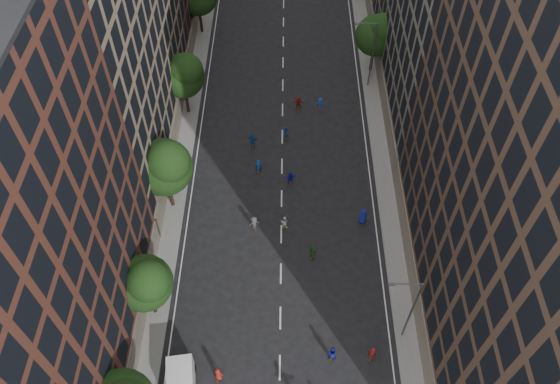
{
  "coord_description": "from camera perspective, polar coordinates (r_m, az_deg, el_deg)",
  "views": [
    {
      "loc": [
        0.19,
        -8.04,
        44.89
      ],
      "look_at": [
        -0.16,
        26.26,
        2.0
      ],
      "focal_mm": 35.0,
      "sensor_mm": 36.0,
      "label": 1
    }
  ],
  "objects": [
    {
      "name": "tree_left_3",
      "position": [
        62.82,
        -10.05,
        12.02
      ],
      "size": [
        5.0,
        5.0,
        8.58
      ],
      "color": "black",
      "rests_on": "ground"
    },
    {
      "name": "skater_9",
      "position": [
        54.1,
        -2.71,
        -3.28
      ],
      "size": [
        1.21,
        0.95,
        1.64
      ],
      "primitive_type": "imported",
      "rotation": [
        0.0,
        0.0,
        3.51
      ],
      "color": "#47484D",
      "rests_on": "ground"
    },
    {
      "name": "sidewalk_left",
      "position": [
        72.4,
        -9.46,
        12.34
      ],
      "size": [
        4.0,
        105.0,
        0.15
      ],
      "primitive_type": "cube",
      "color": "slate",
      "rests_on": "ground"
    },
    {
      "name": "tree_left_2",
      "position": [
        52.51,
        -11.92,
        2.7
      ],
      "size": [
        5.6,
        5.6,
        9.45
      ],
      "color": "black",
      "rests_on": "ground"
    },
    {
      "name": "skater_14",
      "position": [
        62.25,
        0.57,
        6.2
      ],
      "size": [
        0.84,
        0.72,
        1.53
      ],
      "primitive_type": "imported",
      "rotation": [
        0.0,
        0.0,
        3.35
      ],
      "color": "#154FAB",
      "rests_on": "ground"
    },
    {
      "name": "streetlamp_far",
      "position": [
        67.04,
        9.5,
        14.27
      ],
      "size": [
        2.64,
        0.22,
        9.06
      ],
      "color": "#595B60",
      "rests_on": "ground"
    },
    {
      "name": "skater_2",
      "position": [
        47.75,
        5.44,
        -16.4
      ],
      "size": [
        1.0,
        0.88,
        1.72
      ],
      "primitive_type": "imported",
      "rotation": [
        0.0,
        0.0,
        2.82
      ],
      "color": "#1418A2",
      "rests_on": "ground"
    },
    {
      "name": "sidewalk_right",
      "position": [
        72.34,
        10.08,
        12.2
      ],
      "size": [
        4.0,
        105.0,
        0.15
      ],
      "primitive_type": "cube",
      "color": "slate",
      "rests_on": "ground"
    },
    {
      "name": "skater_7",
      "position": [
        48.13,
        9.61,
        -16.24
      ],
      "size": [
        0.77,
        0.65,
        1.8
      ],
      "primitive_type": "imported",
      "rotation": [
        0.0,
        0.0,
        2.75
      ],
      "color": "maroon",
      "rests_on": "ground"
    },
    {
      "name": "skater_11",
      "position": [
        57.74,
        1.08,
        1.47
      ],
      "size": [
        1.46,
        0.78,
        1.5
      ],
      "primitive_type": "imported",
      "rotation": [
        0.0,
        0.0,
        3.4
      ],
      "color": "#1E17BD",
      "rests_on": "ground"
    },
    {
      "name": "streetlamp_near",
      "position": [
        45.64,
        13.43,
        -11.68
      ],
      "size": [
        2.64,
        0.22,
        9.06
      ],
      "color": "#595B60",
      "rests_on": "ground"
    },
    {
      "name": "skater_13",
      "position": [
        58.56,
        -2.28,
        2.67
      ],
      "size": [
        0.75,
        0.55,
        1.91
      ],
      "primitive_type": "imported",
      "rotation": [
        0.0,
        0.0,
        3.29
      ],
      "color": "#134EA2",
      "rests_on": "ground"
    },
    {
      "name": "skater_17",
      "position": [
        65.82,
        1.94,
        9.28
      ],
      "size": [
        1.54,
        0.56,
        1.63
      ],
      "primitive_type": "imported",
      "rotation": [
        0.0,
        0.0,
        3.09
      ],
      "color": "#AE2B1D",
      "rests_on": "ground"
    },
    {
      "name": "tree_left_1",
      "position": [
        46.4,
        -13.88,
        -9.15
      ],
      "size": [
        4.8,
        4.8,
        8.21
      ],
      "color": "black",
      "rests_on": "ground"
    },
    {
      "name": "ground",
      "position": [
        65.75,
        0.26,
        8.29
      ],
      "size": [
        240.0,
        240.0,
        0.0
      ],
      "primitive_type": "plane",
      "color": "black",
      "rests_on": "ground"
    },
    {
      "name": "skater_10",
      "position": [
        52.26,
        3.44,
        -6.27
      ],
      "size": [
        1.05,
        0.69,
        1.66
      ],
      "primitive_type": "imported",
      "rotation": [
        0.0,
        0.0,
        2.82
      ],
      "color": "#1E6421",
      "rests_on": "ground"
    },
    {
      "name": "skater_8",
      "position": [
        54.14,
        0.46,
        -3.19
      ],
      "size": [
        0.9,
        0.79,
        1.59
      ],
      "primitive_type": "imported",
      "rotation": [
        0.0,
        0.0,
        2.87
      ],
      "color": "silver",
      "rests_on": "ground"
    },
    {
      "name": "skater_15",
      "position": [
        65.97,
        4.22,
        9.2
      ],
      "size": [
        1.05,
        0.7,
        1.51
      ],
      "primitive_type": "imported",
      "rotation": [
        0.0,
        0.0,
        2.99
      ],
      "color": "#1643B5",
      "rests_on": "ground"
    },
    {
      "name": "skater_12",
      "position": [
        54.98,
        8.64,
        -2.54
      ],
      "size": [
        0.97,
        0.66,
        1.92
      ],
      "primitive_type": "imported",
      "rotation": [
        0.0,
        0.0,
        3.2
      ],
      "color": "#131BA1",
      "rests_on": "ground"
    },
    {
      "name": "skater_16",
      "position": [
        61.14,
        -2.88,
        5.33
      ],
      "size": [
        1.16,
        0.56,
        1.92
      ],
      "primitive_type": "imported",
      "rotation": [
        0.0,
        0.0,
        3.06
      ],
      "color": "#13439B",
      "rests_on": "ground"
    },
    {
      "name": "tree_right_a",
      "position": [
        69.21,
        10.18,
        15.96
      ],
      "size": [
        5.0,
        5.0,
        8.39
      ],
      "color": "black",
      "rests_on": "ground"
    },
    {
      "name": "bldg_left_b",
      "position": [
        54.76,
        -21.02,
        17.36
      ],
      "size": [
        14.0,
        26.0,
        34.0
      ],
      "primitive_type": "cube",
      "color": "#846F56",
      "rests_on": "ground"
    },
    {
      "name": "skater_6",
      "position": [
        47.23,
        -6.46,
        -18.41
      ],
      "size": [
        0.9,
        0.72,
        1.61
      ],
      "primitive_type": "imported",
      "rotation": [
        0.0,
        0.0,
        2.84
      ],
      "color": "#A2201B",
      "rests_on": "ground"
    }
  ]
}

